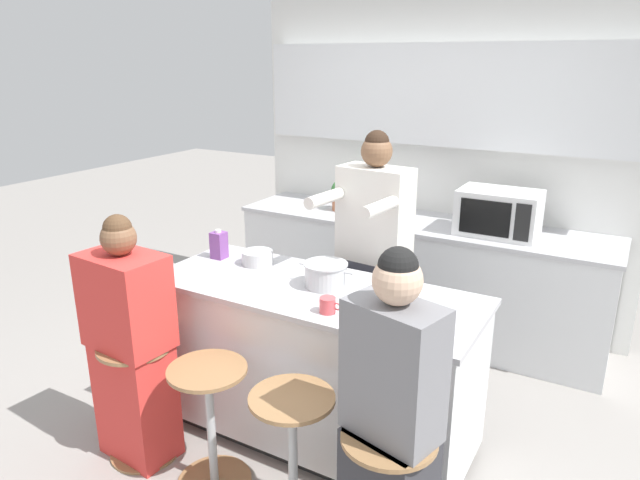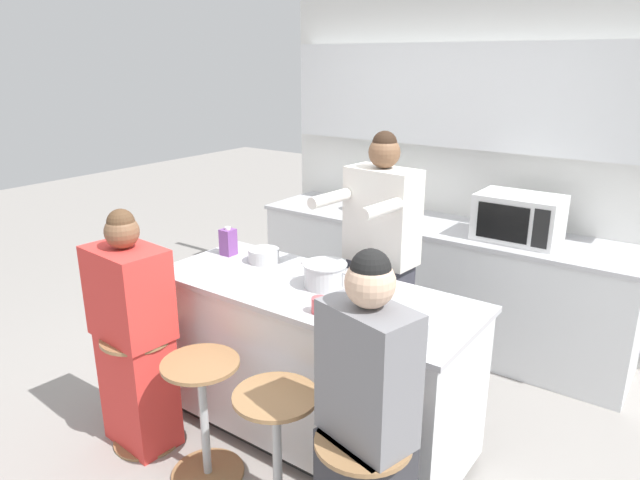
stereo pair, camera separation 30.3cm
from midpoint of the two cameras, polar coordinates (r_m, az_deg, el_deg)
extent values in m
plane|color=gray|center=(3.52, 1.88, -18.77)|extent=(16.00, 16.00, 0.00)
cube|color=silver|center=(4.64, 15.83, 7.90)|extent=(3.10, 0.06, 2.70)
cube|color=silver|center=(4.48, 15.84, 13.71)|extent=(2.85, 0.16, 0.75)
cube|color=silver|center=(4.55, 13.24, -4.10)|extent=(2.85, 0.64, 0.87)
cube|color=#BCBCC1|center=(4.41, 13.65, 1.32)|extent=(2.88, 0.67, 0.03)
cube|color=black|center=(3.50, 1.88, -18.38)|extent=(1.70, 0.60, 0.06)
cube|color=silver|center=(3.26, 1.96, -12.07)|extent=(1.78, 0.68, 0.83)
cube|color=#BCBCC1|center=(3.06, 2.05, -5.10)|extent=(1.82, 0.72, 0.03)
cylinder|color=#997047|center=(3.56, -14.38, -18.77)|extent=(0.38, 0.38, 0.01)
cylinder|color=#B7BABC|center=(3.38, -14.80, -14.35)|extent=(0.04, 0.04, 0.63)
cylinder|color=#997047|center=(3.22, -15.26, -9.43)|extent=(0.39, 0.39, 0.02)
cylinder|color=#997047|center=(3.27, -8.35, -22.10)|extent=(0.38, 0.38, 0.01)
cylinder|color=#B7BABC|center=(3.07, -8.63, -17.47)|extent=(0.04, 0.04, 0.63)
cylinder|color=#997047|center=(2.90, -8.93, -12.21)|extent=(0.39, 0.39, 0.02)
cylinder|color=#B7BABC|center=(2.81, -1.02, -21.01)|extent=(0.04, 0.04, 0.63)
cylinder|color=#997047|center=(2.62, -1.06, -15.46)|extent=(0.39, 0.39, 0.02)
cylinder|color=#997047|center=(2.39, 8.23, -19.50)|extent=(0.39, 0.39, 0.02)
cube|color=#383842|center=(3.67, 8.23, -8.87)|extent=(0.38, 0.25, 0.91)
cube|color=silver|center=(3.41, 8.78, 2.37)|extent=(0.45, 0.26, 0.57)
cylinder|color=silver|center=(3.26, 3.68, 4.13)|extent=(0.10, 0.32, 0.07)
cylinder|color=silver|center=(3.06, 8.99, 3.04)|extent=(0.10, 0.32, 0.07)
sphere|color=brown|center=(3.33, 9.09, 8.63)|extent=(0.20, 0.20, 0.18)
sphere|color=black|center=(3.32, 9.13, 9.50)|extent=(0.16, 0.16, 0.14)
cube|color=red|center=(3.39, -15.14, -14.25)|extent=(0.42, 0.29, 0.67)
cube|color=red|center=(3.12, -15.99, -5.15)|extent=(0.46, 0.32, 0.50)
sphere|color=brown|center=(3.01, -16.53, 0.76)|extent=(0.19, 0.19, 0.18)
sphere|color=#513823|center=(3.00, -16.61, 1.65)|extent=(0.15, 0.15, 0.14)
cube|color=slate|center=(2.25, 8.75, -13.22)|extent=(0.42, 0.31, 0.56)
sphere|color=#DBB293|center=(2.08, 9.23, -4.33)|extent=(0.23, 0.23, 0.19)
sphere|color=black|center=(2.06, 9.30, -2.98)|extent=(0.18, 0.18, 0.15)
cylinder|color=#B7BABC|center=(3.06, 3.34, -3.63)|extent=(0.23, 0.23, 0.12)
cylinder|color=#B7BABC|center=(3.03, 3.36, -2.48)|extent=(0.24, 0.24, 0.01)
cylinder|color=#B7BABC|center=(3.11, 1.22, -2.42)|extent=(0.05, 0.01, 0.01)
cylinder|color=#B7BABC|center=(2.98, 5.60, -3.48)|extent=(0.05, 0.01, 0.01)
cylinder|color=#B7BABC|center=(2.63, 12.37, -8.28)|extent=(0.23, 0.23, 0.08)
cylinder|color=#B7BABC|center=(3.43, -3.13, -1.60)|extent=(0.19, 0.19, 0.08)
cylinder|color=#DB4C51|center=(2.76, 3.11, -6.60)|extent=(0.08, 0.08, 0.08)
torus|color=#DB4C51|center=(2.73, 4.03, -6.78)|extent=(0.04, 0.01, 0.04)
cube|color=#7A428E|center=(3.56, -6.78, -0.24)|extent=(0.08, 0.08, 0.16)
cylinder|color=white|center=(3.53, -6.83, 1.15)|extent=(0.04, 0.04, 0.02)
cube|color=white|center=(4.15, 21.27, 2.07)|extent=(0.55, 0.37, 0.32)
cube|color=black|center=(3.98, 19.87, 1.61)|extent=(0.34, 0.01, 0.24)
cube|color=black|center=(3.93, 23.30, 0.99)|extent=(0.10, 0.01, 0.25)
cylinder|color=#A86042|center=(4.67, 6.16, 3.44)|extent=(0.16, 0.16, 0.09)
sphere|color=#387538|center=(4.64, 6.21, 4.89)|extent=(0.17, 0.17, 0.17)
camera|label=1|loc=(0.15, -87.14, 0.92)|focal=32.00mm
camera|label=2|loc=(0.15, 92.86, -0.92)|focal=32.00mm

